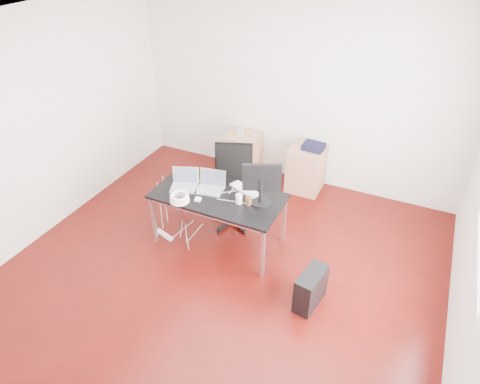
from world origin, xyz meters
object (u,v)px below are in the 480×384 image
at_px(office_chair, 233,182).
at_px(filing_cabinet_left, 243,154).
at_px(filing_cabinet_right, 306,169).
at_px(pc_tower, 311,289).
at_px(desk, 218,199).

height_order(office_chair, filing_cabinet_left, office_chair).
relative_size(filing_cabinet_left, filing_cabinet_right, 1.00).
height_order(office_chair, filing_cabinet_right, office_chair).
height_order(filing_cabinet_left, pc_tower, filing_cabinet_left).
bearing_deg(filing_cabinet_left, desk, -74.90).
bearing_deg(filing_cabinet_left, filing_cabinet_right, 0.00).
relative_size(office_chair, filing_cabinet_left, 1.54).
bearing_deg(desk, filing_cabinet_left, 105.10).
bearing_deg(office_chair, filing_cabinet_right, 39.37).
distance_m(desk, office_chair, 0.53).
xyz_separation_m(office_chair, filing_cabinet_left, (-0.40, 1.18, -0.26)).
bearing_deg(pc_tower, filing_cabinet_right, 119.20).
relative_size(filing_cabinet_left, pc_tower, 1.56).
distance_m(filing_cabinet_left, filing_cabinet_right, 1.06).
xyz_separation_m(office_chair, pc_tower, (1.44, -1.03, -0.39)).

